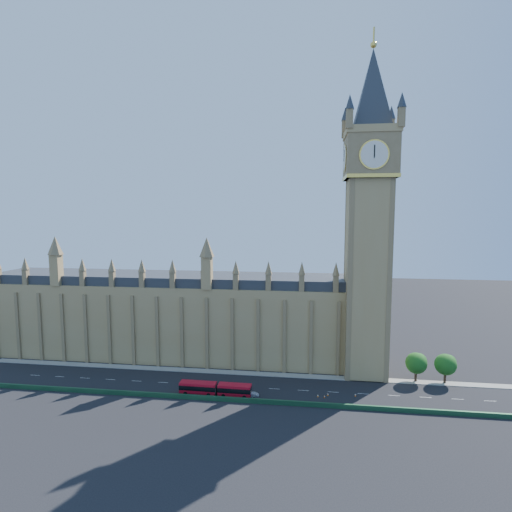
# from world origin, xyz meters

# --- Properties ---
(ground) EXTENTS (400.00, 400.00, 0.00)m
(ground) POSITION_xyz_m (0.00, 0.00, 0.00)
(ground) COLOR black
(ground) RESTS_ON ground
(palace_westminster) EXTENTS (120.00, 20.00, 28.00)m
(palace_westminster) POSITION_xyz_m (-25.00, 22.00, 13.86)
(palace_westminster) COLOR #A58550
(palace_westminster) RESTS_ON ground
(elizabeth_tower) EXTENTS (20.59, 20.59, 105.00)m
(elizabeth_tower) POSITION_xyz_m (38.00, 13.99, 54.56)
(elizabeth_tower) COLOR #A58550
(elizabeth_tower) RESTS_ON ground
(bridge_parapet) EXTENTS (160.00, 0.60, 1.20)m
(bridge_parapet) POSITION_xyz_m (0.00, -9.00, 0.60)
(bridge_parapet) COLOR #1E4C2D
(bridge_parapet) RESTS_ON ground
(kerb_north) EXTENTS (160.00, 3.00, 0.16)m
(kerb_north) POSITION_xyz_m (0.00, 9.50, 0.08)
(kerb_north) COLOR gray
(kerb_north) RESTS_ON ground
(tree_east_near) EXTENTS (6.00, 6.00, 8.50)m
(tree_east_near) POSITION_xyz_m (52.22, 10.08, 5.64)
(tree_east_near) COLOR #382619
(tree_east_near) RESTS_ON ground
(tree_east_far) EXTENTS (6.00, 6.00, 8.50)m
(tree_east_far) POSITION_xyz_m (60.22, 10.08, 5.64)
(tree_east_far) COLOR #382619
(tree_east_far) RESTS_ON ground
(red_bus) EXTENTS (19.35, 3.32, 3.28)m
(red_bus) POSITION_xyz_m (-3.28, -5.93, 1.73)
(red_bus) COLOR #B10B1D
(red_bus) RESTS_ON ground
(car_grey) EXTENTS (4.70, 2.33, 1.54)m
(car_grey) POSITION_xyz_m (-1.26, -3.48, 0.77)
(car_grey) COLOR #3A3B40
(car_grey) RESTS_ON ground
(car_silver) EXTENTS (4.64, 1.70, 1.52)m
(car_silver) POSITION_xyz_m (5.39, -5.26, 0.76)
(car_silver) COLOR #9B9DA2
(car_silver) RESTS_ON ground
(car_white) EXTENTS (4.17, 1.77, 1.20)m
(car_white) POSITION_xyz_m (6.31, -5.09, 0.60)
(car_white) COLOR silver
(car_white) RESTS_ON ground
(cone_a) EXTENTS (0.48, 0.48, 0.64)m
(cone_a) POSITION_xyz_m (25.54, -3.71, 0.32)
(cone_a) COLOR black
(cone_a) RESTS_ON ground
(cone_b) EXTENTS (0.52, 0.52, 0.67)m
(cone_b) POSITION_xyz_m (26.48, -2.37, 0.33)
(cone_b) COLOR black
(cone_b) RESTS_ON ground
(cone_c) EXTENTS (0.49, 0.49, 0.68)m
(cone_c) POSITION_xyz_m (33.72, -1.79, 0.33)
(cone_c) COLOR black
(cone_c) RESTS_ON ground
(cone_d) EXTENTS (0.51, 0.51, 0.63)m
(cone_d) POSITION_xyz_m (23.83, -3.44, 0.31)
(cone_d) COLOR black
(cone_d) RESTS_ON ground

